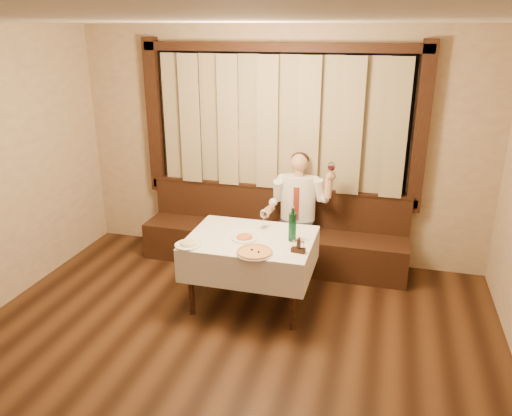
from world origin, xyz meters
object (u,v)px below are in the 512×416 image
(green_bottle, at_px, (292,226))
(seated_man, at_px, (298,204))
(dining_table, at_px, (251,247))
(cruet_caddy, at_px, (298,247))
(pizza, at_px, (254,252))
(pasta_red, at_px, (244,236))
(pasta_cream, at_px, (188,242))
(banquette, at_px, (273,239))

(green_bottle, height_order, seated_man, seated_man)
(dining_table, bearing_deg, seated_man, 72.05)
(dining_table, relative_size, cruet_caddy, 8.95)
(pizza, height_order, green_bottle, green_bottle)
(pasta_red, xyz_separation_m, pasta_cream, (-0.48, -0.30, -0.00))
(pasta_cream, bearing_deg, seated_man, 57.34)
(pizza, bearing_deg, banquette, 95.72)
(dining_table, distance_m, cruet_caddy, 0.60)
(cruet_caddy, distance_m, seated_man, 1.18)
(pasta_cream, distance_m, seated_man, 1.54)
(pizza, bearing_deg, cruet_caddy, 19.69)
(banquette, distance_m, cruet_caddy, 1.45)
(dining_table, xyz_separation_m, pizza, (0.14, -0.37, 0.12))
(seated_man, bearing_deg, green_bottle, -82.61)
(pizza, bearing_deg, seated_man, 82.86)
(pasta_red, distance_m, seated_man, 1.06)
(pasta_cream, bearing_deg, cruet_caddy, 7.31)
(banquette, bearing_deg, seated_man, -16.46)
(dining_table, bearing_deg, green_bottle, 3.21)
(dining_table, height_order, pasta_red, pasta_red)
(dining_table, height_order, green_bottle, green_bottle)
(pasta_red, distance_m, green_bottle, 0.49)
(cruet_caddy, bearing_deg, banquette, 119.86)
(pizza, height_order, pasta_cream, pasta_cream)
(banquette, relative_size, pasta_red, 12.03)
(dining_table, relative_size, pasta_cream, 4.79)
(banquette, height_order, pasta_cream, banquette)
(pasta_red, bearing_deg, pizza, -58.42)
(dining_table, distance_m, pasta_red, 0.16)
(dining_table, height_order, seated_man, seated_man)
(pizza, xyz_separation_m, green_bottle, (0.28, 0.39, 0.14))
(banquette, distance_m, dining_table, 1.08)
(pizza, xyz_separation_m, pasta_cream, (-0.67, 0.00, 0.02))
(pasta_red, bearing_deg, pasta_cream, -147.84)
(banquette, relative_size, green_bottle, 9.01)
(banquette, xyz_separation_m, dining_table, (0.00, -1.02, 0.34))
(green_bottle, bearing_deg, pizza, -125.65)
(pasta_red, xyz_separation_m, green_bottle, (0.47, 0.09, 0.11))
(banquette, xyz_separation_m, cruet_caddy, (0.53, -1.25, 0.50))
(banquette, height_order, cruet_caddy, banquette)
(pasta_cream, xyz_separation_m, seated_man, (0.83, 1.30, 0.03))
(cruet_caddy, bearing_deg, dining_table, 163.58)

